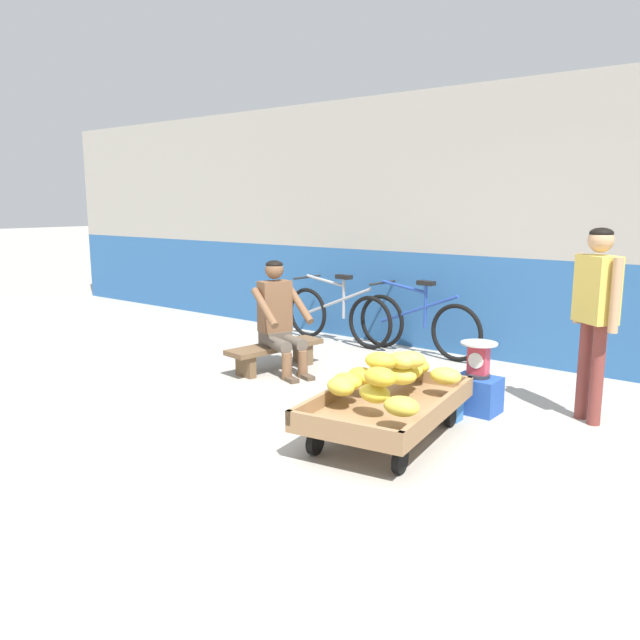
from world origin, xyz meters
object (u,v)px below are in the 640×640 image
low_bench (275,351)px  customer_adult (596,303)px  bicycle_far_left (417,324)px  vendor_seated (279,317)px  banana_cart (387,408)px  plastic_crate (477,395)px  shopping_bag (450,405)px  bicycle_near_left (337,315)px  weighing_scale (478,359)px

low_bench → customer_adult: 3.13m
bicycle_far_left → vendor_seated: bearing=-114.5°
banana_cart → plastic_crate: bearing=76.0°
vendor_seated → plastic_crate: bearing=1.7°
shopping_bag → plastic_crate: bearing=74.3°
bicycle_near_left → customer_adult: customer_adult is taller
vendor_seated → plastic_crate: 2.18m
vendor_seated → customer_adult: size_ratio=0.75×
plastic_crate → bicycle_far_left: 2.08m
low_bench → vendor_seated: 0.38m
weighing_scale → bicycle_near_left: size_ratio=0.18×
weighing_scale → bicycle_near_left: (-2.50, 1.39, -0.10)m
low_bench → shopping_bag: low_bench is taller
bicycle_far_left → customer_adult: size_ratio=1.08×
low_bench → bicycle_near_left: 1.46m
vendor_seated → bicycle_near_left: bearing=103.8°
low_bench → vendor_seated: bearing=-19.1°
plastic_crate → customer_adult: bearing=23.7°
weighing_scale → bicycle_far_left: bearing=133.8°
low_bench → bicycle_far_left: bearing=62.6°
low_bench → banana_cart: bearing=-25.7°
customer_adult → shopping_bag: 1.37m
banana_cart → plastic_crate: (0.25, 0.99, -0.09)m
banana_cart → bicycle_near_left: bearing=133.4°
weighing_scale → bicycle_near_left: bearing=150.9°
vendor_seated → customer_adult: (2.93, 0.41, 0.38)m
weighing_scale → customer_adult: size_ratio=0.20×
plastic_crate → shopping_bag: size_ratio=1.50×
vendor_seated → bicycle_far_left: (0.71, 1.56, -0.21)m
banana_cart → customer_adult: size_ratio=1.01×
customer_adult → bicycle_far_left: bearing=152.6°
vendor_seated → shopping_bag: bearing=-6.8°
bicycle_near_left → vendor_seated: bearing=-76.2°
customer_adult → vendor_seated: bearing=-172.1°
vendor_seated → shopping_bag: 2.12m
low_bench → bicycle_near_left: size_ratio=0.68×
low_bench → bicycle_far_left: (0.79, 1.53, 0.15)m
vendor_seated → bicycle_far_left: bearing=65.5°
banana_cart → shopping_bag: (0.16, 0.68, -0.12)m
low_bench → shopping_bag: (2.14, -0.27, -0.08)m
vendor_seated → bicycle_far_left: 1.72m
vendor_seated → bicycle_near_left: (-0.36, 1.46, -0.21)m
low_bench → weighing_scale: weighing_scale is taller
plastic_crate → shopping_bag: (-0.09, -0.31, -0.03)m
weighing_scale → plastic_crate: bearing=90.0°
plastic_crate → bicycle_near_left: size_ratio=0.22×
vendor_seated → low_bench: bearing=160.9°
banana_cart → bicycle_near_left: (-2.26, 2.38, 0.11)m
vendor_seated → plastic_crate: vendor_seated is taller
customer_adult → bicycle_near_left: bearing=162.3°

